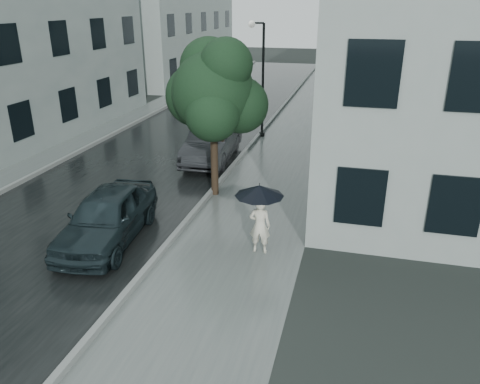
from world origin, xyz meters
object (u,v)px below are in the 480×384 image
(pedestrian, at_px, (260,226))
(street_tree, at_px, (214,91))
(lamp_post, at_px, (260,73))
(car_near, at_px, (107,216))
(car_far, at_px, (212,142))

(pedestrian, relative_size, street_tree, 0.29)
(street_tree, relative_size, lamp_post, 0.97)
(street_tree, xyz_separation_m, lamp_post, (-0.14, 7.57, -0.44))
(street_tree, xyz_separation_m, car_near, (-1.81, -4.06, -2.76))
(pedestrian, relative_size, lamp_post, 0.28)
(pedestrian, height_order, street_tree, street_tree)
(car_near, relative_size, car_far, 0.92)
(lamp_post, distance_m, car_near, 11.97)
(pedestrian, relative_size, car_far, 0.33)
(lamp_post, height_order, car_far, lamp_post)
(lamp_post, relative_size, car_near, 1.26)
(street_tree, relative_size, car_near, 1.22)
(pedestrian, bearing_deg, car_far, -66.46)
(pedestrian, height_order, car_far, car_far)
(pedestrian, xyz_separation_m, car_near, (-4.13, -0.41, -0.03))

